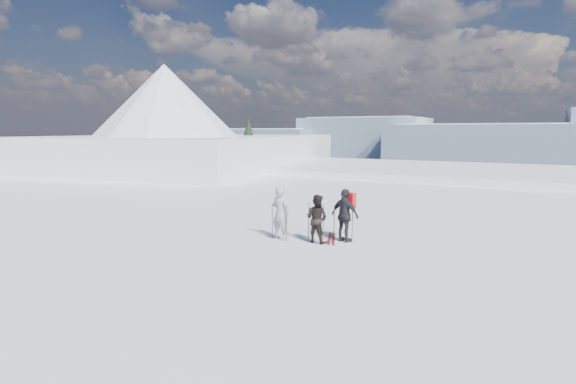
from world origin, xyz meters
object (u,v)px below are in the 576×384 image
object	(u,v)px
skier_grey	(280,213)
skier_dark	(317,219)
skier_pack	(345,215)
skis_loose	(331,238)

from	to	relation	value
skier_grey	skier_dark	bearing A→B (deg)	-163.15
skier_pack	skis_loose	size ratio (longest dim) A/B	1.09
skis_loose	skier_dark	bearing A→B (deg)	-109.51
skier_grey	skier_pack	distance (m)	2.14
skier_dark	skier_pack	world-z (taller)	skier_pack
skier_grey	skis_loose	world-z (taller)	skier_grey
skier_grey	skier_pack	bearing A→B (deg)	-152.38
skier_dark	skis_loose	bearing A→B (deg)	-103.27
skier_pack	skis_loose	bearing A→B (deg)	-0.13
skier_dark	skis_loose	size ratio (longest dim) A/B	0.98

